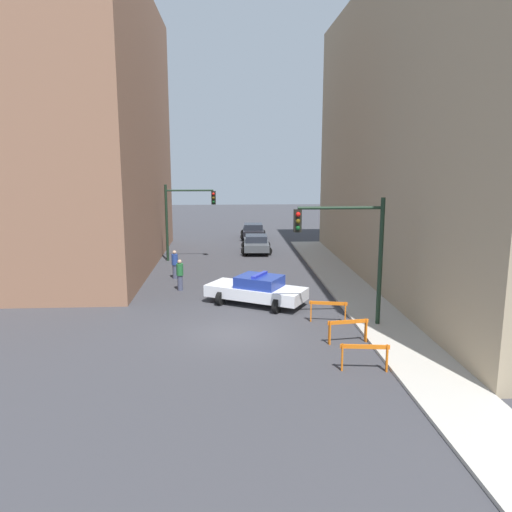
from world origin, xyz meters
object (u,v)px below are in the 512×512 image
object	(u,v)px
pedestrian_corner	(175,264)
traffic_cone	(269,298)
parked_car_near	(256,243)
pedestrian_crossing	(180,274)
police_car	(257,290)
traffic_light_far	(183,211)
traffic_light_near	(353,243)
barrier_mid	(348,327)
parked_car_mid	(253,231)
barrier_back	(328,308)
barrier_front	(365,353)

from	to	relation	value
pedestrian_corner	traffic_cone	xyz separation A→B (m)	(5.04, -5.72, -0.54)
parked_car_near	pedestrian_crossing	bearing A→B (deg)	-110.93
police_car	parked_car_near	distance (m)	13.93
traffic_light_far	traffic_light_near	bearing A→B (deg)	-61.02
pedestrian_corner	parked_car_near	bearing A→B (deg)	-0.71
pedestrian_corner	barrier_mid	world-z (taller)	pedestrian_corner
parked_car_near	traffic_light_near	bearing A→B (deg)	-78.70
pedestrian_crossing	traffic_cone	world-z (taller)	pedestrian_crossing
parked_car_mid	traffic_cone	bearing A→B (deg)	-88.87
traffic_light_near	police_car	world-z (taller)	traffic_light_near
parked_car_mid	traffic_cone	world-z (taller)	parked_car_mid
barrier_back	traffic_cone	distance (m)	3.57
traffic_light_far	parked_car_near	size ratio (longest dim) A/B	1.19
parked_car_near	pedestrian_crossing	xyz separation A→B (m)	(-4.66, -11.05, 0.19)
traffic_light_near	traffic_light_far	distance (m)	16.58
pedestrian_corner	police_car	bearing A→B (deg)	-110.22
traffic_light_far	traffic_cone	distance (m)	12.56
pedestrian_crossing	barrier_mid	size ratio (longest dim) A/B	1.04
traffic_light_far	traffic_cone	xyz separation A→B (m)	(4.98, -11.11, -3.08)
police_car	parked_car_mid	world-z (taller)	police_car
barrier_back	police_car	bearing A→B (deg)	135.24
traffic_light_near	barrier_back	bearing A→B (deg)	139.44
pedestrian_crossing	barrier_mid	bearing A→B (deg)	137.49
parked_car_mid	barrier_mid	world-z (taller)	parked_car_mid
traffic_light_far	pedestrian_crossing	distance (m)	8.54
pedestrian_corner	barrier_mid	size ratio (longest dim) A/B	1.04
police_car	traffic_cone	size ratio (longest dim) A/B	7.63
barrier_front	police_car	bearing A→B (deg)	111.14
barrier_mid	traffic_cone	distance (m)	5.83
barrier_mid	barrier_back	size ratio (longest dim) A/B	1.01
pedestrian_corner	traffic_cone	bearing A→B (deg)	-107.23
pedestrian_corner	barrier_back	distance (m)	11.18
traffic_light_near	barrier_mid	size ratio (longest dim) A/B	3.27
police_car	barrier_back	world-z (taller)	police_car
barrier_back	barrier_front	bearing A→B (deg)	-87.93
traffic_light_near	barrier_back	xyz separation A→B (m)	(-0.77, 0.66, -2.91)
parked_car_mid	barrier_back	world-z (taller)	parked_car_mid
traffic_light_near	barrier_mid	xyz separation A→B (m)	(-0.53, -1.85, -2.91)
police_car	pedestrian_crossing	size ratio (longest dim) A/B	3.01
pedestrian_crossing	barrier_front	size ratio (longest dim) A/B	1.04
parked_car_near	pedestrian_corner	size ratio (longest dim) A/B	2.63
pedestrian_corner	barrier_back	world-z (taller)	pedestrian_corner
police_car	parked_car_near	world-z (taller)	police_car
traffic_light_near	barrier_front	world-z (taller)	traffic_light_near
barrier_front	parked_car_near	bearing A→B (deg)	95.97
traffic_light_far	barrier_back	bearing A→B (deg)	-62.33
parked_car_mid	pedestrian_corner	world-z (taller)	pedestrian_corner
barrier_back	pedestrian_crossing	bearing A→B (deg)	139.86
traffic_light_far	barrier_mid	xyz separation A→B (m)	(7.50, -16.35, -2.78)
traffic_light_near	barrier_back	world-z (taller)	traffic_light_near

